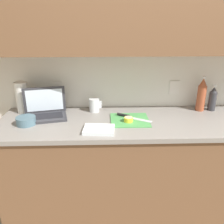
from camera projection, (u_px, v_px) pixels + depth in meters
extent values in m
plane|color=#847056|center=(152.00, 210.00, 2.23)|extent=(12.00, 12.00, 0.00)
cube|color=white|center=(153.00, 65.00, 2.08)|extent=(5.20, 0.06, 2.60)
cube|color=white|center=(57.00, 88.00, 2.10)|extent=(0.09, 0.01, 0.12)
cube|color=white|center=(174.00, 87.00, 2.13)|extent=(0.09, 0.01, 0.12)
cube|color=brown|center=(162.00, 5.00, 1.73)|extent=(4.42, 0.32, 0.70)
cube|color=brown|center=(155.00, 170.00, 2.07)|extent=(2.49, 0.60, 0.89)
cube|color=gray|center=(158.00, 122.00, 1.90)|extent=(2.56, 0.64, 0.03)
cube|color=#333338|center=(46.00, 117.00, 1.92)|extent=(0.37, 0.28, 0.02)
cube|color=black|center=(46.00, 116.00, 1.92)|extent=(0.29, 0.18, 0.00)
cube|color=#333338|center=(45.00, 100.00, 1.98)|extent=(0.33, 0.08, 0.22)
cube|color=silver|center=(45.00, 100.00, 1.97)|extent=(0.29, 0.07, 0.18)
cube|color=#4C9E51|center=(130.00, 120.00, 1.88)|extent=(0.30, 0.28, 0.01)
cube|color=silver|center=(140.00, 120.00, 1.88)|extent=(0.18, 0.13, 0.00)
cylinder|color=black|center=(123.00, 115.00, 1.94)|extent=(0.11, 0.07, 0.02)
cylinder|color=yellow|center=(128.00, 119.00, 1.84)|extent=(0.07, 0.07, 0.04)
cylinder|color=#F4EAA3|center=(129.00, 117.00, 1.83)|extent=(0.06, 0.06, 0.00)
cylinder|color=#333338|center=(212.00, 101.00, 2.07)|extent=(0.07, 0.07, 0.16)
cone|color=#333338|center=(214.00, 90.00, 2.03)|extent=(0.06, 0.06, 0.05)
cylinder|color=white|center=(215.00, 86.00, 2.02)|extent=(0.03, 0.03, 0.02)
cylinder|color=#A34C2D|center=(201.00, 98.00, 2.06)|extent=(0.07, 0.07, 0.22)
cone|color=#A34C2D|center=(203.00, 82.00, 2.01)|extent=(0.07, 0.07, 0.07)
cylinder|color=white|center=(204.00, 77.00, 1.99)|extent=(0.03, 0.03, 0.02)
cylinder|color=silver|center=(94.00, 105.00, 2.05)|extent=(0.09, 0.09, 0.11)
cube|color=silver|center=(100.00, 104.00, 2.05)|extent=(0.02, 0.01, 0.06)
cylinder|color=slate|center=(26.00, 121.00, 1.81)|extent=(0.15, 0.15, 0.06)
cylinder|color=white|center=(22.00, 97.00, 2.01)|extent=(0.11, 0.11, 0.27)
cube|color=white|center=(99.00, 129.00, 1.71)|extent=(0.23, 0.18, 0.02)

